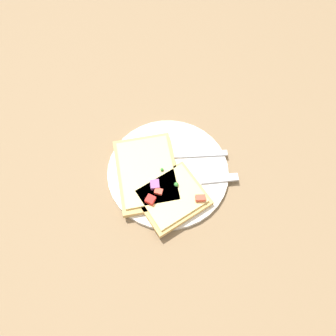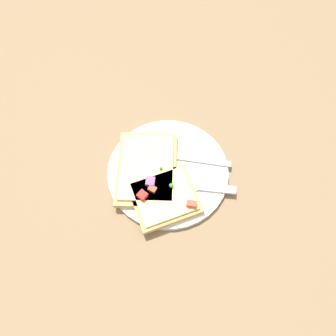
{
  "view_description": "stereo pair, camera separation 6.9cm",
  "coord_description": "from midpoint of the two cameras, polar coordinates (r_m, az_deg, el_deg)",
  "views": [
    {
      "loc": [
        0.24,
        -0.2,
        0.63
      ],
      "look_at": [
        0.0,
        0.0,
        0.02
      ],
      "focal_mm": 35.0,
      "sensor_mm": 36.0,
      "label": 1
    },
    {
      "loc": [
        0.28,
        -0.15,
        0.63
      ],
      "look_at": [
        0.0,
        0.0,
        0.02
      ],
      "focal_mm": 35.0,
      "sensor_mm": 36.0,
      "label": 2
    }
  ],
  "objects": [
    {
      "name": "ground_plane",
      "position": [
        0.71,
        -2.77,
        -1.09
      ],
      "size": [
        4.0,
        4.0,
        0.0
      ],
      "primitive_type": "plane",
      "color": "#7F6647"
    },
    {
      "name": "plate",
      "position": [
        0.7,
        -2.79,
        -0.87
      ],
      "size": [
        0.26,
        0.26,
        0.01
      ],
      "color": "silver",
      "rests_on": "ground"
    },
    {
      "name": "fork",
      "position": [
        0.71,
        -1.87,
        1.93
      ],
      "size": [
        0.14,
        0.18,
        0.01
      ],
      "rotation": [
        0.0,
        0.0,
        4.06
      ],
      "color": "#B7B7BC",
      "rests_on": "plate"
    },
    {
      "name": "knife",
      "position": [
        0.68,
        2.17,
        -2.56
      ],
      "size": [
        0.13,
        0.18,
        0.01
      ],
      "rotation": [
        0.0,
        0.0,
        4.12
      ],
      "color": "#B7B7BC",
      "rests_on": "plate"
    },
    {
      "name": "pizza_slice_main",
      "position": [
        0.69,
        -6.48,
        -1.07
      ],
      "size": [
        0.21,
        0.19,
        0.03
      ],
      "rotation": [
        0.0,
        0.0,
        5.77
      ],
      "color": "tan",
      "rests_on": "plate"
    },
    {
      "name": "pizza_slice_corner",
      "position": [
        0.66,
        -2.36,
        -5.44
      ],
      "size": [
        0.13,
        0.14,
        0.03
      ],
      "rotation": [
        0.0,
        0.0,
        1.44
      ],
      "color": "tan",
      "rests_on": "plate"
    },
    {
      "name": "crumb_scatter",
      "position": [
        0.69,
        -3.45,
        -0.9
      ],
      "size": [
        0.04,
        0.08,
        0.01
      ],
      "color": "tan",
      "rests_on": "plate"
    }
  ]
}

